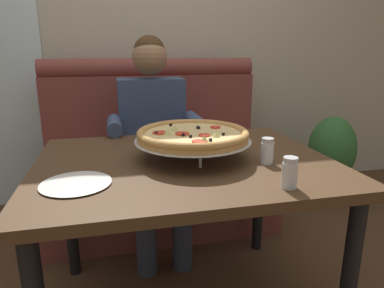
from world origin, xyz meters
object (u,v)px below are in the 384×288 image
pizza (193,135)px  potted_plant (331,156)px  shaker_pepper_flakes (290,175)px  plate_near_left (76,182)px  shaker_oregano (267,153)px  booth_bench (157,166)px  diner_main (154,132)px  dining_table (185,179)px

pizza → potted_plant: (1.32, 0.89, -0.46)m
shaker_pepper_flakes → plate_near_left: bearing=164.9°
shaker_pepper_flakes → plate_near_left: shaker_pepper_flakes is taller
pizza → plate_near_left: pizza is taller
shaker_oregano → plate_near_left: 0.74m
pizza → shaker_pepper_flakes: bearing=-58.5°
booth_bench → pizza: 1.04m
plate_near_left → shaker_pepper_flakes: bearing=-15.1°
diner_main → plate_near_left: (-0.37, -0.87, 0.05)m
dining_table → shaker_oregano: bearing=-21.5°
pizza → shaker_oregano: bearing=-25.9°
diner_main → potted_plant: 1.46m
diner_main → plate_near_left: diner_main is taller
shaker_pepper_flakes → potted_plant: 1.72m
pizza → potted_plant: size_ratio=0.69×
booth_bench → shaker_pepper_flakes: booth_bench is taller
shaker_oregano → shaker_pepper_flakes: 0.26m
shaker_pepper_flakes → pizza: bearing=121.5°
diner_main → shaker_pepper_flakes: diner_main is taller
pizza → potted_plant: bearing=33.9°
booth_bench → pizza: size_ratio=3.14×
pizza → potted_plant: 1.66m
shaker_oregano → shaker_pepper_flakes: bearing=-98.6°
plate_near_left → potted_plant: size_ratio=0.34×
pizza → plate_near_left: (-0.46, -0.20, -0.09)m
shaker_oregano → plate_near_left: shaker_oregano is taller
dining_table → diner_main: (-0.05, 0.68, 0.05)m
shaker_pepper_flakes → dining_table: bearing=126.2°
shaker_pepper_flakes → booth_bench: bearing=101.7°
dining_table → plate_near_left: (-0.42, -0.19, 0.10)m
plate_near_left → potted_plant: (1.78, 1.09, -0.37)m
booth_bench → dining_table: bearing=-90.0°
booth_bench → shaker_oregano: 1.18m
dining_table → shaker_oregano: size_ratio=11.58×
booth_bench → diner_main: bearing=-100.3°
potted_plant → diner_main: bearing=-171.1°
booth_bench → pizza: booth_bench is taller
shaker_oregano → plate_near_left: (-0.73, -0.07, -0.03)m
dining_table → pizza: 0.19m
shaker_pepper_flakes → diner_main: bearing=107.0°
shaker_oregano → booth_bench: bearing=106.3°
pizza → potted_plant: pizza is taller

